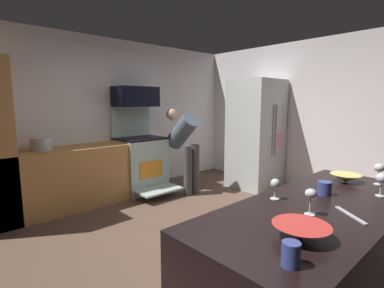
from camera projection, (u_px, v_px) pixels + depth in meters
name	position (u px, v px, depth m)	size (l,w,h in m)	color
ground_plane	(210.00, 234.00, 3.45)	(5.20, 4.80, 0.02)	brown
wall_back	(113.00, 117.00, 4.96)	(5.20, 0.12, 2.60)	silver
wall_right	(313.00, 117.00, 4.96)	(0.12, 4.80, 2.60)	silver
lower_cabinet_run	(71.00, 178.00, 4.22)	(2.40, 0.60, 0.90)	#BE8246
oven_range	(141.00, 163.00, 5.00)	(0.76, 1.05, 1.48)	#ADC3B9
microwave	(136.00, 97.00, 4.90)	(0.74, 0.38, 0.34)	black
refrigerator	(256.00, 134.00, 5.25)	(0.85, 0.78, 1.95)	silver
person_cook	(184.00, 143.00, 4.91)	(0.31, 0.72, 1.44)	#404040
counter_island	(317.00, 268.00, 1.93)	(2.00, 0.80, 0.90)	black
mixing_bowl_large	(301.00, 232.00, 1.40)	(0.28, 0.28, 0.07)	red
mixing_bowl_small	(345.00, 178.00, 2.39)	(0.24, 0.24, 0.06)	#E4D56B
wine_glass_near	(379.00, 169.00, 2.29)	(0.07, 0.07, 0.17)	silver
wine_glass_mid	(311.00, 195.00, 1.68)	(0.07, 0.07, 0.16)	silver
wine_glass_far	(381.00, 179.00, 2.01)	(0.07, 0.07, 0.17)	silver
wine_glass_extra	(275.00, 185.00, 1.95)	(0.06, 0.06, 0.14)	silver
mug_coffee	(291.00, 254.00, 1.16)	(0.08, 0.08, 0.10)	#3C4696
mug_tea	(324.00, 188.00, 2.05)	(0.10, 0.10, 0.10)	#39468C
knife_chef	(351.00, 215.00, 1.68)	(0.27, 0.02, 0.01)	#B7BABF
stock_pot	(42.00, 144.00, 3.91)	(0.28, 0.28, 0.18)	#B8BDC2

